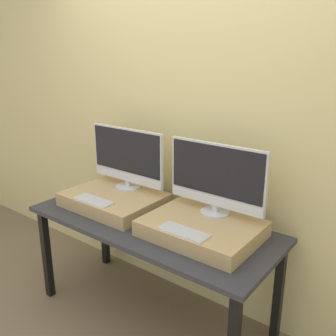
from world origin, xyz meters
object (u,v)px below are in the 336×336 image
Objects in this scene: keyboard_left at (94,200)px; monitor_right at (216,178)px; monitor_left at (127,157)px; keyboard_right at (184,232)px.

monitor_right reaches higher than keyboard_left.
monitor_left is at bearing 90.00° from keyboard_left.
keyboard_left is at bearing -90.00° from monitor_left.
monitor_left is 0.83m from keyboard_right.
keyboard_right is at bearing 0.00° from keyboard_left.
monitor_left is at bearing 180.00° from monitor_right.
keyboard_right is at bearing -90.00° from monitor_right.
monitor_left is 2.21× the size of keyboard_right.
keyboard_left is 0.83m from monitor_right.
keyboard_left is 0.45× the size of monitor_right.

